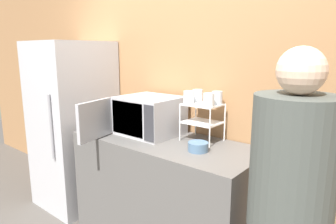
{
  "coord_description": "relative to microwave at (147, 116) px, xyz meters",
  "views": [
    {
      "loc": [
        1.47,
        -1.4,
        1.61
      ],
      "look_at": [
        0.01,
        0.36,
        1.14
      ],
      "focal_mm": 32.0,
      "sensor_mm": 36.0,
      "label": 1
    }
  ],
  "objects": [
    {
      "name": "glass_front_left",
      "position": [
        0.37,
        0.07,
        0.18
      ],
      "size": [
        0.08,
        0.08,
        0.1
      ],
      "color": "silver",
      "rests_on": "dish_rack"
    },
    {
      "name": "glass_back_left",
      "position": [
        0.37,
        0.19,
        0.18
      ],
      "size": [
        0.08,
        0.08,
        0.1
      ],
      "color": "silver",
      "rests_on": "dish_rack"
    },
    {
      "name": "bowl",
      "position": [
        0.58,
        -0.1,
        -0.13
      ],
      "size": [
        0.14,
        0.14,
        0.06
      ],
      "color": "slate",
      "rests_on": "counter"
    },
    {
      "name": "glass_front_right",
      "position": [
        0.55,
        0.07,
        0.18
      ],
      "size": [
        0.08,
        0.08,
        0.1
      ],
      "color": "silver",
      "rests_on": "dish_rack"
    },
    {
      "name": "wall_back",
      "position": [
        0.22,
        0.32,
        0.22
      ],
      "size": [
        8.0,
        0.06,
        2.6
      ],
      "color": "#9E7047",
      "rests_on": "ground_plane"
    },
    {
      "name": "refrigerator",
      "position": [
        -1.0,
        -0.07,
        -0.23
      ],
      "size": [
        0.69,
        0.72,
        1.7
      ],
      "color": "#B7B7BC",
      "rests_on": "ground_plane"
    },
    {
      "name": "person",
      "position": [
        1.28,
        -0.3,
        -0.18
      ],
      "size": [
        0.41,
        0.41,
        1.64
      ],
      "color": "#2D2D33",
      "rests_on": "ground_plane"
    },
    {
      "name": "dish_rack",
      "position": [
        0.46,
        0.13,
        0.05
      ],
      "size": [
        0.28,
        0.23,
        0.29
      ],
      "color": "white",
      "rests_on": "counter"
    },
    {
      "name": "microwave",
      "position": [
        0.0,
        0.0,
        0.0
      ],
      "size": [
        0.51,
        0.8,
        0.32
      ],
      "color": "#ADADB2",
      "rests_on": "counter"
    },
    {
      "name": "glass_back_right",
      "position": [
        0.55,
        0.19,
        0.18
      ],
      "size": [
        0.08,
        0.08,
        0.1
      ],
      "color": "silver",
      "rests_on": "dish_rack"
    },
    {
      "name": "counter",
      "position": [
        0.22,
        -0.04,
        -0.62
      ],
      "size": [
        1.52,
        0.65,
        0.92
      ],
      "color": "#595654",
      "rests_on": "ground_plane"
    }
  ]
}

